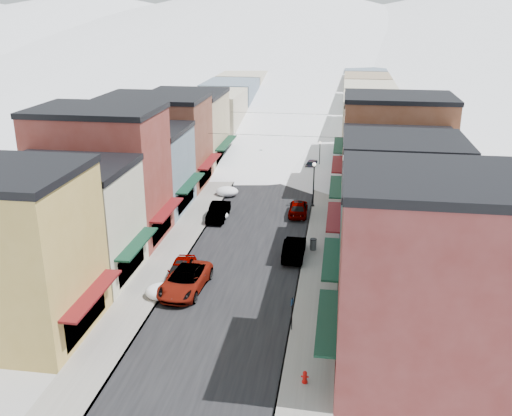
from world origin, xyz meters
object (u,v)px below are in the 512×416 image
(car_dark_hatch, at_px, (218,211))
(car_silver_sedan, at_px, (181,271))
(car_green_sedan, at_px, (294,248))
(streetlamp_near, at_px, (314,179))
(car_white_suv, at_px, (185,280))
(fire_hydrant, at_px, (305,377))
(trash_can, at_px, (313,244))

(car_dark_hatch, bearing_deg, car_silver_sedan, -90.53)
(car_green_sedan, relative_size, streetlamp_near, 1.04)
(car_white_suv, relative_size, car_green_sedan, 1.25)
(streetlamp_near, bearing_deg, car_silver_sedan, -116.09)
(car_white_suv, distance_m, car_dark_hatch, 15.90)
(fire_hydrant, bearing_deg, car_green_sedan, 96.99)
(car_white_suv, distance_m, car_silver_sedan, 1.84)
(car_white_suv, height_order, fire_hydrant, car_white_suv)
(car_dark_hatch, bearing_deg, car_green_sedan, -44.88)
(car_white_suv, height_order, streetlamp_near, streetlamp_near)
(car_green_sedan, distance_m, fire_hydrant, 17.96)
(car_silver_sedan, relative_size, streetlamp_near, 1.00)
(car_white_suv, bearing_deg, car_green_sedan, 47.74)
(car_white_suv, height_order, trash_can, car_white_suv)
(trash_can, relative_size, streetlamp_near, 0.21)
(car_silver_sedan, xyz_separation_m, car_dark_hatch, (-0.02, 14.21, -0.01))
(car_silver_sedan, relative_size, car_green_sedan, 0.96)
(fire_hydrant, relative_size, streetlamp_near, 0.16)
(car_silver_sedan, bearing_deg, car_white_suv, -68.94)
(streetlamp_near, bearing_deg, car_dark_hatch, -151.59)
(car_white_suv, relative_size, trash_can, 6.12)
(car_green_sedan, xyz_separation_m, streetlamp_near, (0.90, 13.52, 2.41))
(car_white_suv, xyz_separation_m, car_dark_hatch, (-0.80, 15.88, -0.06))
(car_green_sedan, bearing_deg, trash_can, -135.72)
(car_white_suv, xyz_separation_m, car_silver_sedan, (-0.78, 1.67, -0.05))
(car_dark_hatch, xyz_separation_m, trash_can, (10.19, -6.83, -0.14))
(car_silver_sedan, xyz_separation_m, car_green_sedan, (8.58, 5.83, 0.00))
(car_silver_sedan, relative_size, car_dark_hatch, 0.98)
(car_silver_sedan, bearing_deg, trash_can, 32.04)
(car_green_sedan, height_order, fire_hydrant, car_green_sedan)
(fire_hydrant, distance_m, streetlamp_near, 31.49)
(car_dark_hatch, relative_size, fire_hydrant, 6.45)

